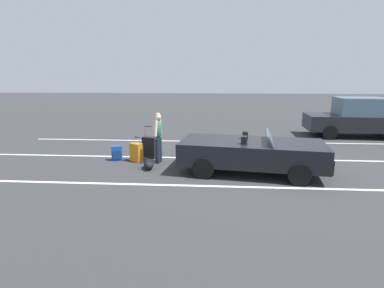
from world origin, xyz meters
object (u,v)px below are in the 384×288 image
(convertible_car, at_px, (258,154))
(suitcase_large_black, at_px, (150,147))
(parked_sedan_near, at_px, (358,118))
(traveler_person, at_px, (158,135))
(suitcase_small_carryon, at_px, (117,153))
(duffel_bag, at_px, (149,164))
(suitcase_medium_bright, at_px, (136,152))

(convertible_car, relative_size, suitcase_large_black, 3.84)
(parked_sedan_near, bearing_deg, traveler_person, 33.51)
(convertible_car, height_order, suitcase_small_carryon, convertible_car)
(duffel_bag, bearing_deg, suitcase_large_black, 99.65)
(suitcase_large_black, distance_m, traveler_person, 0.89)
(suitcase_medium_bright, xyz_separation_m, duffel_bag, (0.57, -0.77, -0.15))
(suitcase_small_carryon, relative_size, duffel_bag, 0.72)
(suitcase_small_carryon, xyz_separation_m, parked_sedan_near, (9.94, 4.70, 0.64))
(convertible_car, distance_m, parked_sedan_near, 7.88)
(suitcase_large_black, height_order, suitcase_medium_bright, suitcase_large_black)
(suitcase_large_black, distance_m, suitcase_medium_bright, 0.62)
(convertible_car, distance_m, duffel_bag, 3.32)
(suitcase_medium_bright, xyz_separation_m, suitcase_small_carryon, (-0.70, 0.10, -0.06))
(convertible_car, bearing_deg, suitcase_large_black, 165.97)
(convertible_car, distance_m, traveler_person, 3.24)
(convertible_car, bearing_deg, duffel_bag, -174.67)
(suitcase_medium_bright, distance_m, traveler_person, 0.98)
(suitcase_small_carryon, height_order, traveler_person, traveler_person)
(suitcase_medium_bright, height_order, parked_sedan_near, parked_sedan_near)
(suitcase_medium_bright, height_order, traveler_person, traveler_person)
(convertible_car, relative_size, traveler_person, 2.63)
(suitcase_large_black, distance_m, duffel_bag, 1.31)
(traveler_person, bearing_deg, parked_sedan_near, 39.55)
(duffel_bag, bearing_deg, traveler_person, 75.17)
(suitcase_large_black, height_order, duffel_bag, suitcase_large_black)
(duffel_bag, bearing_deg, parked_sedan_near, 32.68)
(suitcase_medium_bright, distance_m, duffel_bag, 0.97)
(duffel_bag, distance_m, traveler_person, 1.06)
(suitcase_small_carryon, distance_m, traveler_person, 1.62)
(duffel_bag, xyz_separation_m, parked_sedan_near, (8.67, 5.56, 0.73))
(suitcase_small_carryon, bearing_deg, parked_sedan_near, 101.46)
(suitcase_large_black, xyz_separation_m, duffel_bag, (0.22, -1.27, -0.21))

